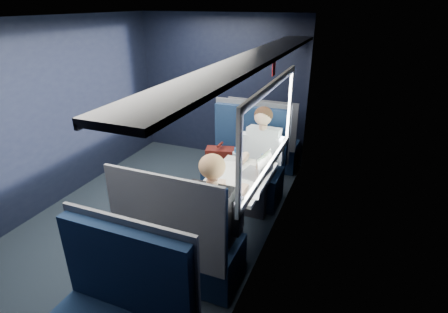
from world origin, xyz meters
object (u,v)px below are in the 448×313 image
at_px(seat_row_front, 264,144).
at_px(bottle_small, 263,164).
at_px(man, 260,155).
at_px(seat_bay_near, 244,167).
at_px(seat_bay_far, 183,246).
at_px(cup, 266,160).
at_px(laptop, 259,169).
at_px(woman, 215,213).
at_px(table, 235,183).

xyz_separation_m(seat_row_front, bottle_small, (0.41, -1.56, 0.42)).
bearing_deg(man, seat_bay_near, 147.88).
height_order(seat_bay_far, cup, seat_bay_far).
height_order(seat_bay_near, man, man).
height_order(man, cup, man).
bearing_deg(man, laptop, -75.13).
distance_m(man, laptop, 0.61).
distance_m(seat_row_front, woman, 2.54).
relative_size(table, laptop, 2.69).
height_order(woman, cup, woman).
distance_m(table, laptop, 0.29).
distance_m(seat_bay_far, woman, 0.43).
bearing_deg(seat_row_front, seat_bay_near, -90.96).
relative_size(seat_bay_far, cup, 15.73).
relative_size(man, cup, 16.51).
height_order(seat_row_front, bottle_small, seat_row_front).
relative_size(seat_row_front, laptop, 3.12).
height_order(table, cup, cup).
height_order(table, laptop, laptop).
height_order(bottle_small, cup, bottle_small).
relative_size(seat_row_front, man, 0.88).
distance_m(laptop, cup, 0.32).
xyz_separation_m(table, woman, (0.07, -0.71, 0.06)).
bearing_deg(seat_bay_far, man, 80.97).
height_order(seat_bay_far, seat_row_front, seat_bay_far).
bearing_deg(seat_bay_near, woman, -80.42).
bearing_deg(bottle_small, man, 108.86).
bearing_deg(bottle_small, laptop, -92.70).
bearing_deg(man, cup, -62.15).
bearing_deg(laptop, cup, 93.11).
height_order(seat_bay_near, seat_bay_far, same).
bearing_deg(bottle_small, seat_row_front, 104.67).
bearing_deg(woman, seat_row_front, 95.70).
bearing_deg(laptop, seat_row_front, 103.54).
distance_m(seat_bay_near, cup, 0.69).
xyz_separation_m(seat_bay_far, laptop, (0.40, 0.99, 0.40)).
distance_m(table, bottle_small, 0.36).
bearing_deg(seat_row_front, bottle_small, -75.33).
xyz_separation_m(seat_bay_far, cup, (0.39, 1.31, 0.37)).
relative_size(seat_bay_far, laptop, 3.39).
bearing_deg(seat_row_front, seat_bay_far, -90.00).
height_order(table, seat_bay_far, seat_bay_far).
bearing_deg(seat_row_front, man, -77.17).
bearing_deg(laptop, bottle_small, 87.30).
bearing_deg(woman, table, 95.45).
bearing_deg(seat_bay_near, man, -32.12).
bearing_deg(woman, cup, 83.21).
distance_m(seat_bay_near, seat_row_front, 0.93).
height_order(seat_bay_near, bottle_small, seat_bay_near).
height_order(seat_row_front, laptop, seat_row_front).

